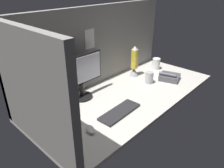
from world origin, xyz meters
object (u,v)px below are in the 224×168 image
lava_lamp (134,64)px  monitor (80,75)px  keyboard (120,112)px  desk_phone (169,77)px  mouse (90,129)px  mug_steel (149,78)px  mug_ceramic_white (156,64)px

lava_lamp → monitor: bearing=176.0°
keyboard → desk_phone: desk_phone is taller
keyboard → lava_lamp: bearing=26.8°
monitor → mouse: monitor is taller
monitor → desk_phone: monitor is taller
keyboard → mug_steel: 61.48cm
mouse → lava_lamp: bearing=42.9°
monitor → keyboard: bearing=-84.2°
mug_ceramic_white → lava_lamp: lava_lamp is taller
mug_ceramic_white → keyboard: bearing=-163.3°
keyboard → mug_ceramic_white: size_ratio=2.93×
mug_steel → desk_phone: (20.22, -11.03, -2.60)cm
mug_steel → mouse: bearing=-171.2°
mug_steel → desk_phone: 23.18cm
monitor → mug_steel: size_ratio=3.98×
mouse → lava_lamp: lava_lamp is taller
mug_steel → mug_ceramic_white: 39.40cm
monitor → mug_steel: (63.85, -26.69, -15.47)cm
monitor → lava_lamp: bearing=-4.0°
mug_steel → lava_lamp: 23.60cm
mug_steel → keyboard: bearing=-166.9°
mug_steel → lava_lamp: (4.02, 21.90, 7.82)cm
monitor → lava_lamp: 68.47cm
keyboard → desk_phone: (79.93, 2.83, 2.19)cm
mug_ceramic_white → lava_lamp: (-32.39, 6.86, 7.25)cm
mug_steel → lava_lamp: size_ratio=0.36×
monitor → desk_phone: (84.07, -37.72, -18.06)cm
mouse → lava_lamp: size_ratio=0.30×
keyboard → mug_steel: bearing=10.6°
desk_phone → lava_lamp: bearing=116.2°
mouse → mug_steel: 91.14cm
mouse → desk_phone: 110.24cm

